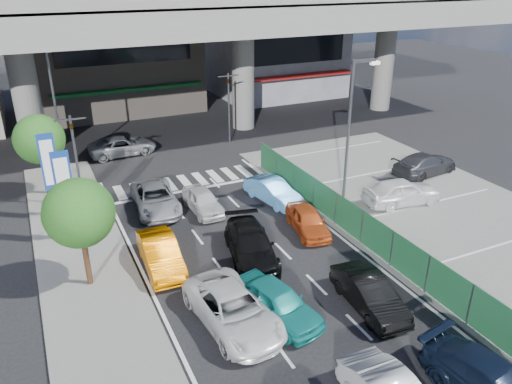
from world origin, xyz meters
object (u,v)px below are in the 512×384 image
traffic_light_right (228,91)px  signboard_far (49,165)px  sedan_white_front_mid (203,201)px  parked_sedan_dgrey (425,164)px  minivan_navy_back (494,384)px  traffic_light_left (73,139)px  sedan_white_mid_left (233,309)px  tree_far (39,140)px  sedan_black_mid (251,245)px  wagon_silver_front_left (155,199)px  crossing_wagon_silver (123,146)px  taxi_teal_mid (277,302)px  signboard_near (64,185)px  hatch_black_mid_right (369,294)px  street_lamp_right (352,122)px  tree_near (79,213)px  taxi_orange_left (161,254)px  parked_sedan_white (402,191)px  street_lamp_left (57,99)px  taxi_orange_right (308,220)px  kei_truck_front_right (273,191)px  traffic_cone (344,203)px

traffic_light_right → signboard_far: 15.38m
sedan_white_front_mid → parked_sedan_dgrey: 14.62m
minivan_navy_back → traffic_light_left: bearing=105.5°
sedan_white_mid_left → parked_sedan_dgrey: parked_sedan_dgrey is taller
tree_far → sedan_black_mid: 14.07m
wagon_silver_front_left → parked_sedan_dgrey: parked_sedan_dgrey is taller
crossing_wagon_silver → traffic_light_left: bearing=149.3°
taxi_teal_mid → wagon_silver_front_left: size_ratio=0.85×
sedan_white_mid_left → parked_sedan_dgrey: bearing=21.6°
signboard_near → wagon_silver_front_left: bearing=22.5°
traffic_light_left → signboard_near: size_ratio=1.11×
signboard_far → hatch_black_mid_right: (10.22, -13.18, -2.41)m
street_lamp_right → tree_near: bearing=-172.0°
traffic_light_left → signboard_near: traffic_light_left is taller
taxi_orange_left → parked_sedan_white: (13.88, 0.57, 0.12)m
street_lamp_right → street_lamp_left: 18.06m
tree_far → crossing_wagon_silver: 7.84m
tree_near → taxi_orange_right: size_ratio=1.32×
tree_near → taxi_teal_mid: (6.13, -5.17, -2.70)m
street_lamp_left → taxi_orange_left: street_lamp_left is taller
traffic_light_left → street_lamp_right: bearing=-24.2°
street_lamp_right → taxi_orange_right: (-3.56, -1.82, -4.15)m
taxi_orange_right → parked_sedan_white: 6.35m
tree_near → parked_sedan_dgrey: (21.23, 3.51, -2.64)m
sedan_black_mid → sedan_white_front_mid: size_ratio=1.30×
sedan_black_mid → kei_truck_front_right: (3.66, 4.96, -0.04)m
traffic_light_right → taxi_teal_mid: size_ratio=1.28×
sedan_white_front_mid → crossing_wagon_silver: 11.13m
traffic_light_right → street_lamp_right: (1.67, -13.00, 0.83)m
signboard_near → wagon_silver_front_left: signboard_near is taller
traffic_light_left → street_lamp_left: street_lamp_left is taller
sedan_white_front_mid → kei_truck_front_right: kei_truck_front_right is taller
taxi_orange_right → traffic_light_right: bearing=93.3°
traffic_cone → street_lamp_left: bearing=136.1°
tree_far → parked_sedan_dgrey: size_ratio=1.01×
parked_sedan_white → traffic_cone: bearing=82.1°
traffic_light_left → traffic_cone: traffic_light_left is taller
signboard_far → taxi_orange_left: signboard_far is taller
signboard_far → hatch_black_mid_right: signboard_far is taller
tree_far → sedan_white_front_mid: 9.90m
traffic_cone → tree_near: bearing=-173.9°
signboard_near → kei_truck_front_right: (10.84, 0.06, -2.41)m
signboard_far → wagon_silver_front_left: (4.97, -1.11, -2.40)m
traffic_light_right → crossing_wagon_silver: size_ratio=1.11×
sedan_white_mid_left → taxi_orange_right: (6.17, 5.05, -0.07)m
minivan_navy_back → kei_truck_front_right: bearing=78.2°
tree_near → hatch_black_mid_right: size_ratio=1.21×
taxi_orange_left → tree_far: bearing=113.2°
tree_far → kei_truck_front_right: (11.44, -6.45, -2.73)m
tree_far → kei_truck_front_right: size_ratio=1.21×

